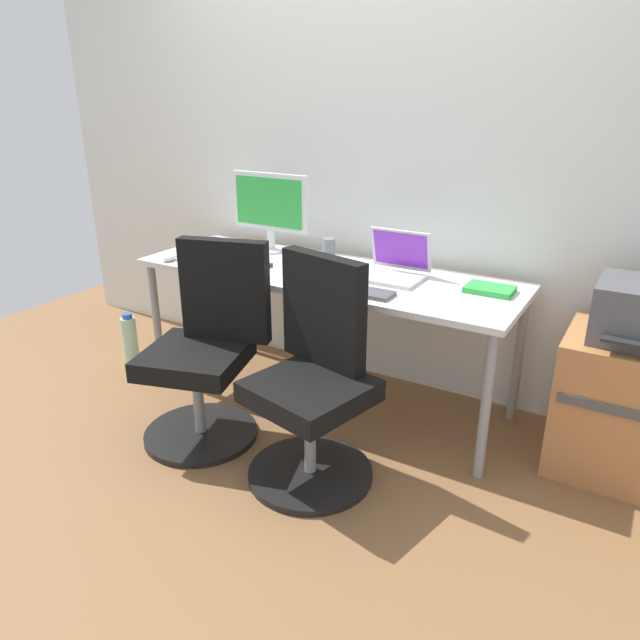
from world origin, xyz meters
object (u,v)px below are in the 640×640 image
at_px(side_cabinet, 626,407).
at_px(coffee_mug, 321,270).
at_px(office_chair_right, 315,382).
at_px(desktop_monitor, 270,207).
at_px(office_chair_left, 207,353).
at_px(water_bottle_on_floor, 130,339).
at_px(open_laptop, 393,266).

bearing_deg(side_cabinet, coffee_mug, -171.55).
xyz_separation_m(office_chair_right, desktop_monitor, (-0.76, 0.78, 0.54)).
height_order(office_chair_left, water_bottle_on_floor, office_chair_left).
height_order(office_chair_right, water_bottle_on_floor, office_chair_right).
distance_m(office_chair_left, desktop_monitor, 0.96).
height_order(office_chair_left, office_chair_right, same).
bearing_deg(open_laptop, desktop_monitor, 172.42).
distance_m(office_chair_right, coffee_mug, 0.63).
height_order(office_chair_right, desktop_monitor, desktop_monitor).
bearing_deg(side_cabinet, office_chair_right, -149.37).
distance_m(water_bottle_on_floor, coffee_mug, 1.44).
bearing_deg(office_chair_left, side_cabinet, 21.36).
relative_size(water_bottle_on_floor, open_laptop, 1.00).
height_order(side_cabinet, open_laptop, open_laptop).
xyz_separation_m(office_chair_left, desktop_monitor, (-0.17, 0.78, 0.54)).
bearing_deg(office_chair_right, side_cabinet, 30.63).
relative_size(office_chair_left, desktop_monitor, 1.96).
xyz_separation_m(office_chair_right, water_bottle_on_floor, (-1.54, 0.37, -0.28)).
height_order(desktop_monitor, coffee_mug, desktop_monitor).
bearing_deg(side_cabinet, desktop_monitor, 176.75).
height_order(water_bottle_on_floor, desktop_monitor, desktop_monitor).
relative_size(office_chair_right, coffee_mug, 10.22).
bearing_deg(coffee_mug, water_bottle_on_floor, -175.67).
bearing_deg(open_laptop, coffee_mug, -144.13).
relative_size(office_chair_left, coffee_mug, 10.22).
xyz_separation_m(water_bottle_on_floor, open_laptop, (1.58, 0.31, 0.62)).
distance_m(desktop_monitor, coffee_mug, 0.63).
relative_size(side_cabinet, coffee_mug, 6.67).
bearing_deg(office_chair_right, coffee_mug, 117.81).
relative_size(water_bottle_on_floor, desktop_monitor, 0.65).
xyz_separation_m(office_chair_right, open_laptop, (0.04, 0.68, 0.34)).
bearing_deg(coffee_mug, desktop_monitor, 148.53).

